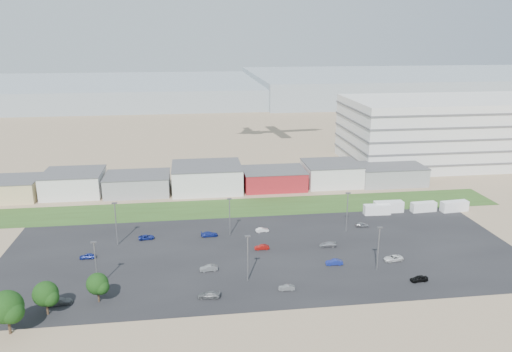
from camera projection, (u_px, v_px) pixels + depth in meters
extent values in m
plane|color=#907A5C|center=(253.00, 298.00, 96.46)|extent=(700.00, 700.00, 0.00)
cube|color=black|center=(263.00, 253.00, 116.14)|extent=(120.00, 50.00, 0.01)
cube|color=#2F4A1B|center=(230.00, 208.00, 145.96)|extent=(160.00, 16.00, 0.02)
cube|color=silver|center=(450.00, 130.00, 194.97)|extent=(80.00, 40.00, 25.00)
imported|color=silver|center=(393.00, 258.00, 112.18)|extent=(4.57, 2.55, 1.21)
imported|color=navy|center=(334.00, 262.00, 110.22)|extent=(3.85, 1.52, 1.25)
imported|color=black|center=(419.00, 279.00, 102.87)|extent=(3.82, 1.78, 1.27)
imported|color=#595B5E|center=(209.00, 295.00, 96.54)|extent=(4.53, 2.28, 1.26)
imported|color=#595B5E|center=(209.00, 268.00, 107.44)|extent=(3.95, 1.62, 1.27)
imported|color=navy|center=(88.00, 256.00, 113.26)|extent=(3.58, 1.46, 1.22)
imported|color=navy|center=(209.00, 234.00, 125.55)|extent=(4.29, 1.89, 1.23)
imported|color=maroon|center=(262.00, 247.00, 118.02)|extent=(3.47, 1.22, 1.14)
imported|color=#A5A5AA|center=(362.00, 225.00, 131.71)|extent=(3.64, 1.80, 1.19)
imported|color=navy|center=(146.00, 237.00, 123.84)|extent=(4.08, 2.22, 1.08)
imported|color=#595B5E|center=(60.00, 301.00, 94.22)|extent=(4.67, 2.35, 1.30)
imported|color=silver|center=(262.00, 230.00, 128.38)|extent=(3.48, 1.58, 1.11)
imported|color=#A5A5AA|center=(328.00, 244.00, 119.47)|extent=(4.27, 1.98, 1.21)
imported|color=#595B5E|center=(287.00, 288.00, 99.43)|extent=(3.38, 1.43, 1.09)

